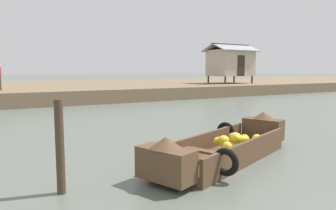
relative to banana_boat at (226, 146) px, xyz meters
name	(u,v)px	position (x,y,z in m)	size (l,w,h in m)	color
ground_plane	(110,130)	(-1.13, 4.67, -0.31)	(300.00, 300.00, 0.00)	#596056
riverbank_strip	(38,90)	(-1.13, 22.64, 0.12)	(160.00, 20.00, 0.84)	#756047
banana_boat	(226,146)	(0.00, 0.00, 0.00)	(4.79, 2.73, 0.88)	brown
stilt_house_mid_right	(230,62)	(14.47, 16.69, 2.44)	(4.21, 3.29, 3.61)	#4C3826
mooring_post	(60,147)	(-3.66, -0.20, 0.48)	(0.14, 0.14, 1.57)	#423323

